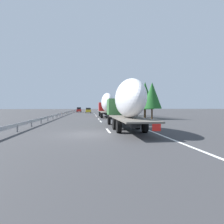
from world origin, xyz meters
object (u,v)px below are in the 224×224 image
object	(u,v)px
truck_trailing	(127,102)
car_red_compact	(79,110)
car_yellow_coupe	(88,110)
road_sign	(110,106)
truck_lead	(107,104)

from	to	relation	value
truck_trailing	car_red_compact	xyz separation A→B (m)	(57.61, 7.27, -1.62)
car_yellow_coupe	road_sign	distance (m)	10.60
car_red_compact	road_sign	size ratio (longest dim) A/B	1.22
car_red_compact	road_sign	xyz separation A→B (m)	(-16.61, -10.37, 1.33)
truck_trailing	road_sign	bearing A→B (deg)	-4.32
car_red_compact	car_yellow_coupe	size ratio (longest dim) A/B	0.96
car_red_compact	road_sign	world-z (taller)	road_sign
truck_lead	car_red_compact	distance (m)	38.45
road_sign	truck_trailing	bearing A→B (deg)	175.68
car_red_compact	road_sign	bearing A→B (deg)	-148.02
truck_lead	road_sign	distance (m)	21.34
car_red_compact	car_yellow_coupe	distance (m)	9.29
truck_lead	car_yellow_coupe	distance (m)	29.43
truck_trailing	road_sign	size ratio (longest dim) A/B	4.23
truck_lead	road_sign	bearing A→B (deg)	-8.36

